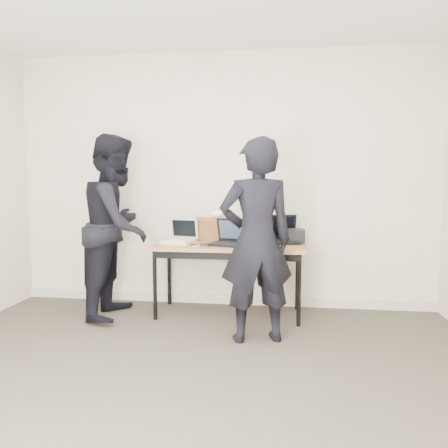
% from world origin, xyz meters
% --- Properties ---
extents(room, '(4.60, 4.60, 2.80)m').
position_xyz_m(room, '(0.00, 0.00, 1.35)').
color(room, '#3F3930').
rests_on(room, ground).
extents(desk, '(1.50, 0.66, 0.72)m').
position_xyz_m(desk, '(0.11, 1.86, 0.66)').
color(desk, olive).
rests_on(desk, ground).
extents(laptop_beige, '(0.36, 0.35, 0.24)m').
position_xyz_m(laptop_beige, '(-0.39, 1.89, 0.77)').
color(laptop_beige, '#BDB597').
rests_on(laptop_beige, desk).
extents(laptop_center, '(0.40, 0.39, 0.25)m').
position_xyz_m(laptop_center, '(0.12, 1.85, 0.78)').
color(laptop_center, black).
rests_on(laptop_center, desk).
extents(laptop_right, '(0.43, 0.42, 0.28)m').
position_xyz_m(laptop_right, '(0.61, 2.07, 0.78)').
color(laptop_right, black).
rests_on(laptop_right, desk).
extents(leather_satchel, '(0.36, 0.19, 0.25)m').
position_xyz_m(leather_satchel, '(-0.07, 2.09, 0.85)').
color(leather_satchel, brown).
rests_on(leather_satchel, desk).
extents(tissue, '(0.14, 0.11, 0.08)m').
position_xyz_m(tissue, '(-0.04, 2.09, 1.00)').
color(tissue, white).
rests_on(tissue, leather_satchel).
extents(equipment_box, '(0.25, 0.21, 0.14)m').
position_xyz_m(equipment_box, '(0.74, 2.05, 0.79)').
color(equipment_box, black).
rests_on(equipment_box, desk).
extents(power_brick, '(0.08, 0.05, 0.03)m').
position_xyz_m(power_brick, '(-0.11, 1.69, 0.73)').
color(power_brick, black).
rests_on(power_brick, desk).
extents(cables, '(1.15, 0.47, 0.01)m').
position_xyz_m(cables, '(0.16, 1.87, 0.72)').
color(cables, black).
rests_on(cables, desk).
extents(person_typist, '(0.72, 0.57, 1.71)m').
position_xyz_m(person_typist, '(0.43, 1.20, 0.86)').
color(person_typist, black).
rests_on(person_typist, ground).
extents(person_observer, '(0.70, 0.89, 1.80)m').
position_xyz_m(person_observer, '(-0.99, 1.73, 0.90)').
color(person_observer, black).
rests_on(person_observer, ground).
extents(baseboard, '(4.50, 0.03, 0.10)m').
position_xyz_m(baseboard, '(0.00, 2.23, 0.05)').
color(baseboard, beige).
rests_on(baseboard, ground).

